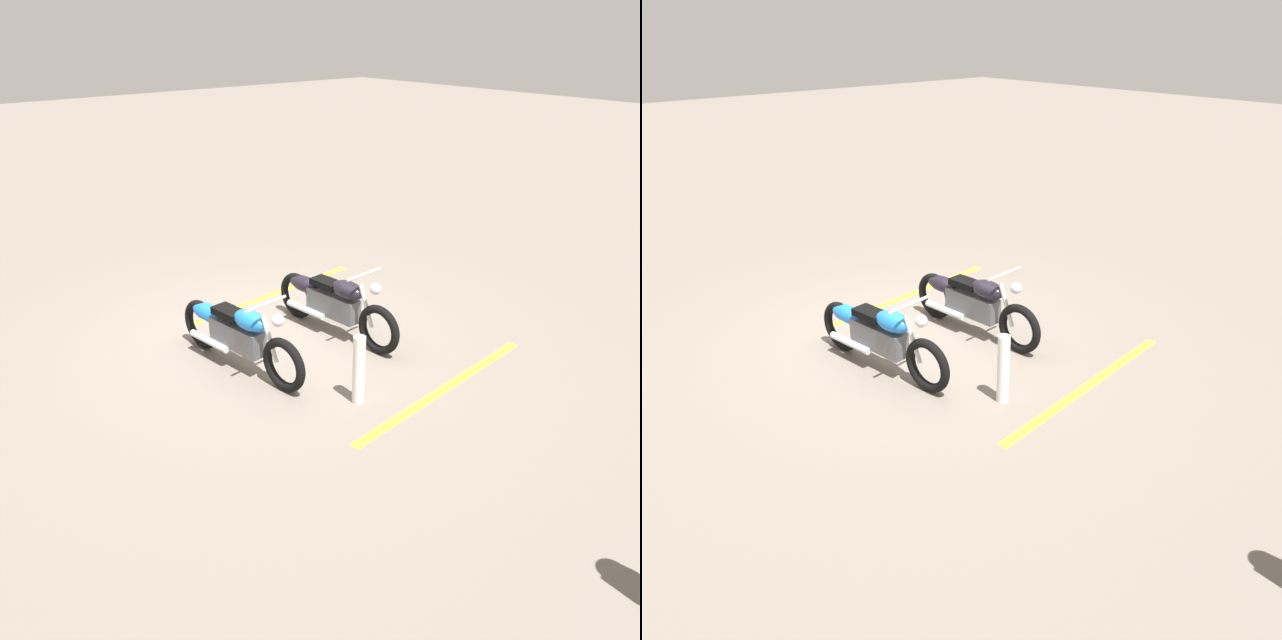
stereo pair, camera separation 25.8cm
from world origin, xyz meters
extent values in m
plane|color=slate|center=(0.00, 0.00, 0.00)|extent=(60.00, 60.00, 0.00)
torus|color=black|center=(1.22, -0.67, 0.34)|extent=(0.68, 0.19, 0.67)
torus|color=black|center=(-0.33, -0.85, 0.34)|extent=(0.68, 0.19, 0.67)
cube|color=#59595E|center=(0.40, -0.77, 0.42)|extent=(0.86, 0.31, 0.32)
ellipsoid|color=blue|center=(0.66, -0.74, 0.72)|extent=(0.55, 0.34, 0.24)
ellipsoid|color=blue|center=(-0.17, -0.83, 0.56)|extent=(0.58, 0.30, 0.22)
cube|color=black|center=(0.27, -0.78, 0.70)|extent=(0.46, 0.29, 0.09)
cylinder|color=silver|center=(0.99, -0.70, 0.60)|extent=(0.27, 0.09, 0.56)
cylinder|color=silver|center=(0.94, -0.71, 1.02)|extent=(0.11, 0.62, 0.04)
sphere|color=silver|center=(1.14, -0.68, 0.88)|extent=(0.15, 0.15, 0.15)
cylinder|color=silver|center=(0.01, -0.95, 0.26)|extent=(0.71, 0.17, 0.09)
torus|color=black|center=(1.27, 0.82, 0.34)|extent=(0.68, 0.16, 0.67)
torus|color=black|center=(-0.29, 0.71, 0.34)|extent=(0.68, 0.16, 0.67)
cube|color=#59595E|center=(0.44, 0.76, 0.42)|extent=(0.85, 0.28, 0.32)
ellipsoid|color=black|center=(0.71, 0.78, 0.72)|extent=(0.54, 0.32, 0.24)
ellipsoid|color=black|center=(-0.13, 0.72, 0.56)|extent=(0.58, 0.28, 0.22)
cube|color=black|center=(0.31, 0.75, 0.70)|extent=(0.46, 0.27, 0.09)
cylinder|color=silver|center=(1.04, 0.80, 0.60)|extent=(0.27, 0.08, 0.56)
cylinder|color=silver|center=(0.99, 0.80, 1.02)|extent=(0.08, 0.62, 0.04)
sphere|color=silver|center=(1.19, 0.81, 0.88)|extent=(0.15, 0.15, 0.15)
cylinder|color=silver|center=(0.05, 0.59, 0.26)|extent=(0.70, 0.14, 0.09)
cylinder|color=white|center=(1.96, -0.18, 0.41)|extent=(0.14, 0.14, 0.83)
cube|color=yellow|center=(-1.20, 0.97, 0.00)|extent=(0.41, 3.20, 0.01)
cube|color=yellow|center=(2.42, 0.79, 0.00)|extent=(0.41, 3.20, 0.01)
camera|label=1|loc=(6.42, -4.47, 3.97)|focal=35.76mm
camera|label=2|loc=(6.25, -4.66, 3.97)|focal=35.76mm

